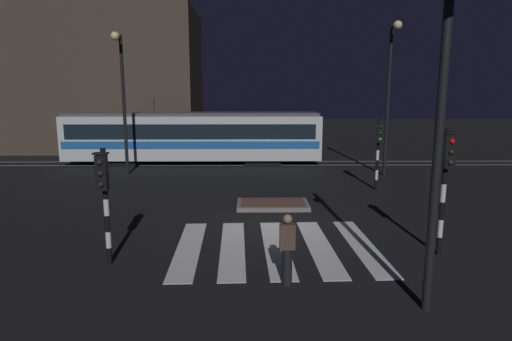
# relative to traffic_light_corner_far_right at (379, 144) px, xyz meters

# --- Properties ---
(ground_plane) EXTENTS (120.00, 120.00, 0.00)m
(ground_plane) POSITION_rel_traffic_light_corner_far_right_xyz_m (-5.11, -5.22, -2.16)
(ground_plane) COLOR black
(rail_near) EXTENTS (80.00, 0.12, 0.03)m
(rail_near) POSITION_rel_traffic_light_corner_far_right_xyz_m (-5.11, 6.96, -2.15)
(rail_near) COLOR #59595E
(rail_near) RESTS_ON ground
(rail_far) EXTENTS (80.00, 0.12, 0.03)m
(rail_far) POSITION_rel_traffic_light_corner_far_right_xyz_m (-5.11, 8.39, -2.15)
(rail_far) COLOR #59595E
(rail_far) RESTS_ON ground
(crosswalk_zebra) EXTENTS (5.94, 4.90, 0.02)m
(crosswalk_zebra) POSITION_rel_traffic_light_corner_far_right_xyz_m (-5.11, -7.44, -2.15)
(crosswalk_zebra) COLOR silver
(crosswalk_zebra) RESTS_ON ground
(traffic_island) EXTENTS (2.82, 1.69, 0.18)m
(traffic_island) POSITION_rel_traffic_light_corner_far_right_xyz_m (-4.98, -2.87, -2.07)
(traffic_island) COLOR slate
(traffic_island) RESTS_ON ground
(traffic_light_corner_far_right) EXTENTS (0.36, 0.42, 3.28)m
(traffic_light_corner_far_right) POSITION_rel_traffic_light_corner_far_right_xyz_m (0.00, 0.00, 0.00)
(traffic_light_corner_far_right) COLOR black
(traffic_light_corner_far_right) RESTS_ON ground
(traffic_light_corner_near_left) EXTENTS (0.36, 0.42, 3.09)m
(traffic_light_corner_near_left) POSITION_rel_traffic_light_corner_far_right_xyz_m (-9.59, -8.68, -0.13)
(traffic_light_corner_near_left) COLOR black
(traffic_light_corner_near_left) RESTS_ON ground
(traffic_light_corner_near_right) EXTENTS (0.36, 0.42, 3.54)m
(traffic_light_corner_near_right) POSITION_rel_traffic_light_corner_far_right_xyz_m (-0.58, -8.12, 0.17)
(traffic_light_corner_near_right) COLOR black
(traffic_light_corner_near_right) RESTS_ON ground
(street_lamp_trackside_left) EXTENTS (0.44, 1.21, 7.49)m
(street_lamp_trackside_left) POSITION_rel_traffic_light_corner_far_right_xyz_m (-12.67, 3.75, 2.56)
(street_lamp_trackside_left) COLOR black
(street_lamp_trackside_left) RESTS_ON ground
(street_lamp_near_kerb) EXTENTS (0.44, 1.21, 6.82)m
(street_lamp_near_kerb) POSITION_rel_traffic_light_corner_far_right_xyz_m (-2.18, -11.37, 2.19)
(street_lamp_near_kerb) COLOR black
(street_lamp_near_kerb) RESTS_ON ground
(street_lamp_trackside_right) EXTENTS (0.44, 1.21, 8.00)m
(street_lamp_trackside_right) POSITION_rel_traffic_light_corner_far_right_xyz_m (1.49, 3.47, 2.84)
(street_lamp_trackside_right) COLOR black
(street_lamp_trackside_right) RESTS_ON ground
(tram) EXTENTS (16.12, 2.58, 4.15)m
(tram) POSITION_rel_traffic_light_corner_far_right_xyz_m (-9.49, 7.67, -0.41)
(tram) COLOR silver
(tram) RESTS_ON ground
(pedestrian_waiting_at_kerb) EXTENTS (0.36, 0.24, 1.71)m
(pedestrian_waiting_at_kerb) POSITION_rel_traffic_light_corner_far_right_xyz_m (-5.00, -9.89, -1.29)
(pedestrian_waiting_at_kerb) COLOR black
(pedestrian_waiting_at_kerb) RESTS_ON ground
(building_backdrop) EXTENTS (14.97, 8.00, 10.73)m
(building_backdrop) POSITION_rel_traffic_light_corner_far_right_xyz_m (-17.60, 15.37, 3.20)
(building_backdrop) COLOR #42382D
(building_backdrop) RESTS_ON ground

